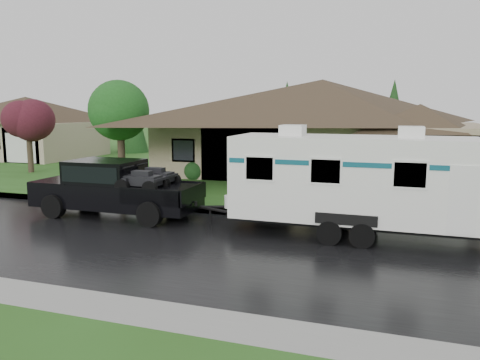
# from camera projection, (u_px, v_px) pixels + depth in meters

# --- Properties ---
(ground) EXTENTS (140.00, 140.00, 0.00)m
(ground) POSITION_uv_depth(u_px,v_px,m) (199.00, 227.00, 16.17)
(ground) COLOR #2A551A
(ground) RESTS_ON ground
(road) EXTENTS (140.00, 8.00, 0.01)m
(road) POSITION_uv_depth(u_px,v_px,m) (172.00, 243.00, 14.30)
(road) COLOR black
(road) RESTS_ON ground
(curb) EXTENTS (140.00, 0.50, 0.15)m
(curb) POSITION_uv_depth(u_px,v_px,m) (222.00, 211.00, 18.27)
(curb) COLOR gray
(curb) RESTS_ON ground
(lawn) EXTENTS (140.00, 26.00, 0.15)m
(lawn) POSITION_uv_depth(u_px,v_px,m) (292.00, 170.00, 30.21)
(lawn) COLOR #2A551A
(lawn) RESTS_ON ground
(house_main) EXTENTS (19.44, 10.80, 6.90)m
(house_main) POSITION_uv_depth(u_px,v_px,m) (326.00, 116.00, 27.86)
(house_main) COLOR gray
(house_main) RESTS_ON lawn
(house_far) EXTENTS (10.80, 8.64, 5.80)m
(house_far) POSITION_uv_depth(u_px,v_px,m) (28.00, 122.00, 37.43)
(house_far) COLOR #C1AF8F
(house_far) RESTS_ON lawn
(tree_left_green) EXTENTS (3.29, 3.29, 5.44)m
(tree_left_green) POSITION_uv_depth(u_px,v_px,m) (120.00, 111.00, 24.48)
(tree_left_green) COLOR #382B1E
(tree_left_green) RESTS_ON lawn
(tree_red) EXTENTS (2.66, 2.66, 4.40)m
(tree_red) POSITION_uv_depth(u_px,v_px,m) (28.00, 123.00, 28.37)
(tree_red) COLOR #382B1E
(tree_red) RESTS_ON lawn
(shrub_row) EXTENTS (13.60, 1.00, 1.00)m
(shrub_row) POSITION_uv_depth(u_px,v_px,m) (306.00, 175.00, 24.15)
(shrub_row) COLOR #143814
(shrub_row) RESTS_ON lawn
(pickup_truck) EXTENTS (6.39, 2.43, 2.13)m
(pickup_truck) POSITION_uv_depth(u_px,v_px,m) (113.00, 186.00, 17.71)
(pickup_truck) COLOR black
(pickup_truck) RESTS_ON ground
(travel_trailer) EXTENTS (7.88, 2.77, 3.54)m
(travel_trailer) POSITION_uv_depth(u_px,v_px,m) (351.00, 178.00, 14.82)
(travel_trailer) COLOR white
(travel_trailer) RESTS_ON ground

